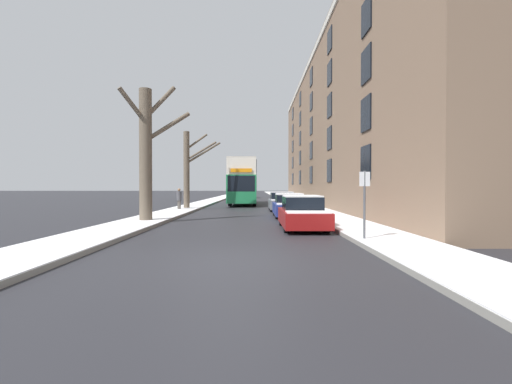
% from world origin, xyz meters
% --- Properties ---
extents(ground_plane, '(320.00, 320.00, 0.00)m').
position_xyz_m(ground_plane, '(0.00, 0.00, 0.00)').
color(ground_plane, '#28282D').
extents(sidewalk_left, '(2.29, 130.00, 0.16)m').
position_xyz_m(sidewalk_left, '(-4.80, 53.00, 0.08)').
color(sidewalk_left, gray).
rests_on(sidewalk_left, ground).
extents(sidewalk_right, '(2.29, 130.00, 0.16)m').
position_xyz_m(sidewalk_right, '(4.80, 53.00, 0.08)').
color(sidewalk_right, gray).
rests_on(sidewalk_right, ground).
extents(terrace_facade_right, '(9.10, 46.28, 14.55)m').
position_xyz_m(terrace_facade_right, '(10.44, 24.74, 7.28)').
color(terrace_facade_right, '#7A604C').
rests_on(terrace_facade_right, ground).
extents(bare_tree_left_0, '(2.95, 2.34, 6.75)m').
position_xyz_m(bare_tree_left_0, '(-4.61, 8.50, 3.46)').
color(bare_tree_left_0, brown).
rests_on(bare_tree_left_0, ground).
extents(bare_tree_left_1, '(2.69, 1.83, 6.01)m').
position_xyz_m(bare_tree_left_1, '(-4.51, 18.21, 3.24)').
color(bare_tree_left_1, brown).
rests_on(bare_tree_left_1, ground).
extents(double_decker_bus, '(2.60, 11.04, 4.35)m').
position_xyz_m(double_decker_bus, '(-0.60, 26.34, 2.46)').
color(double_decker_bus, '#1E7A47').
rests_on(double_decker_bus, ground).
extents(parked_car_0, '(1.75, 4.11, 1.39)m').
position_xyz_m(parked_car_0, '(2.57, 6.21, 0.64)').
color(parked_car_0, maroon).
rests_on(parked_car_0, ground).
extents(parked_car_1, '(1.76, 4.07, 1.38)m').
position_xyz_m(parked_car_1, '(2.57, 11.79, 0.64)').
color(parked_car_1, navy).
rests_on(parked_car_1, ground).
extents(parked_car_2, '(1.88, 4.05, 1.40)m').
position_xyz_m(parked_car_2, '(2.57, 17.31, 0.65)').
color(parked_car_2, slate).
rests_on(parked_car_2, ground).
extents(oncoming_van, '(2.01, 4.84, 2.43)m').
position_xyz_m(oncoming_van, '(-1.19, 47.51, 1.31)').
color(oncoming_van, white).
rests_on(oncoming_van, ground).
extents(pedestrian_left_sidewalk, '(0.36, 0.36, 1.65)m').
position_xyz_m(pedestrian_left_sidewalk, '(-4.91, 16.71, 0.91)').
color(pedestrian_left_sidewalk, '#4C4742').
rests_on(pedestrian_left_sidewalk, ground).
extents(street_sign_post, '(0.32, 0.07, 2.23)m').
position_xyz_m(street_sign_post, '(3.96, 2.46, 1.29)').
color(street_sign_post, '#4C4F54').
rests_on(street_sign_post, ground).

